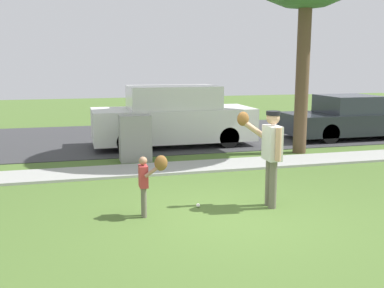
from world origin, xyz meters
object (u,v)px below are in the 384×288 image
Objects in this scene: person_adult at (270,148)px; utility_cabinet at (135,138)px; parked_pickup_dark at (355,119)px; parked_van_white at (173,117)px; person_child at (148,177)px; baseball at (198,205)px.

utility_cabinet is at bearing -66.44° from person_adult.
person_adult is 0.34× the size of parked_pickup_dark.
utility_cabinet is 8.16m from parked_pickup_dark.
person_adult is at bearing -86.77° from parked_van_white.
person_child is 6.68m from parked_van_white.
person_child is at bearing -164.21° from baseball.
parked_van_white reaches higher than person_adult.
parked_van_white is 0.96× the size of parked_pickup_dark.
person_adult is 1.66m from baseball.
baseball is (-1.25, 0.27, -1.05)m from person_adult.
person_adult is 2.24m from person_child.
parked_pickup_dark is (6.50, -0.13, -0.23)m from parked_van_white.
utility_cabinet is 0.25× the size of parked_van_white.
person_adult is at bearing -12.13° from baseball.
parked_pickup_dark is (7.38, 6.03, 0.64)m from baseball.
person_adult is 4.85m from utility_cabinet.
parked_van_white reaches higher than baseball.
person_child is (-2.20, 0.00, -0.39)m from person_adult.
utility_cabinet is (-0.57, 4.20, 0.58)m from baseball.
utility_cabinet is 0.24× the size of parked_pickup_dark.
parked_van_white is at bearing -85.39° from person_adult.
utility_cabinet reaches higher than person_child.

